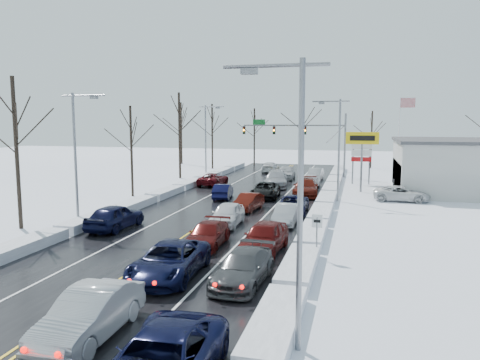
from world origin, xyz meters
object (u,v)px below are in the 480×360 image
(traffic_signal_mast, at_px, (305,133))
(tires_plus_sign, at_px, (362,142))
(oncoming_car_0, at_px, (223,198))
(flagpole, at_px, (400,130))

(traffic_signal_mast, relative_size, tires_plus_sign, 2.21)
(tires_plus_sign, relative_size, oncoming_car_0, 1.45)
(tires_plus_sign, bearing_deg, traffic_signal_mast, 120.46)
(traffic_signal_mast, distance_m, flagpole, 11.90)
(traffic_signal_mast, bearing_deg, tires_plus_sign, -59.54)
(tires_plus_sign, height_order, oncoming_car_0, tires_plus_sign)
(oncoming_car_0, bearing_deg, traffic_signal_mast, -113.22)
(tires_plus_sign, relative_size, flagpole, 0.60)
(traffic_signal_mast, height_order, flagpole, flagpole)
(traffic_signal_mast, distance_m, tires_plus_sign, 13.92)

